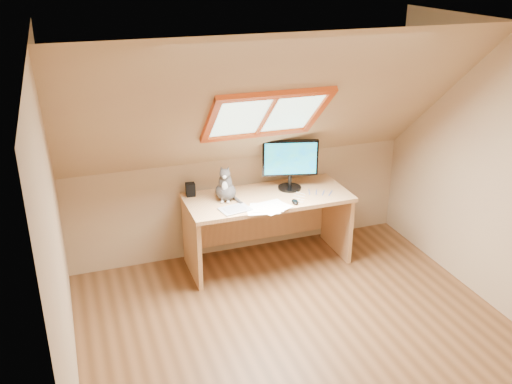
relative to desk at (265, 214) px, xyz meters
name	(u,v)px	position (x,y,z in m)	size (l,w,h in m)	color
ground	(310,347)	(-0.15, -1.45, -0.50)	(3.50, 3.50, 0.00)	brown
room_shell	(324,184)	(-0.15, -1.54, 0.93)	(3.52, 3.52, 2.41)	tan
desk	(265,214)	(0.00, 0.00, 0.00)	(1.58, 0.69, 0.72)	tan
monitor	(290,161)	(0.26, 0.02, 0.51)	(0.54, 0.23, 0.50)	black
cat	(225,187)	(-0.41, -0.02, 0.35)	(0.26, 0.28, 0.35)	#494441
desk_speaker	(190,190)	(-0.70, 0.18, 0.28)	(0.09, 0.09, 0.12)	black
graphics_tablet	(235,209)	(-0.39, -0.27, 0.23)	(0.27, 0.19, 0.01)	#B2B2B7
mouse	(295,202)	(0.18, -0.32, 0.24)	(0.06, 0.11, 0.03)	black
papers	(263,208)	(-0.14, -0.33, 0.23)	(0.35, 0.30, 0.01)	white
cables	(312,194)	(0.41, -0.19, 0.23)	(0.51, 0.26, 0.01)	silver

